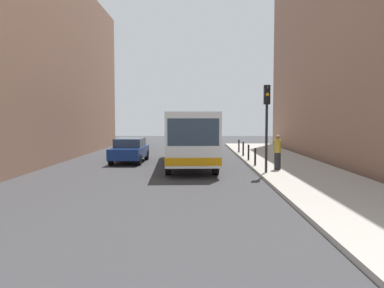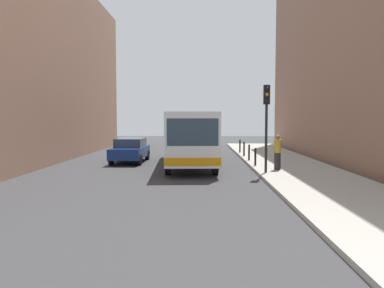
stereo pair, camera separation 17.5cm
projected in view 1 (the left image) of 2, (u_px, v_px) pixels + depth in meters
name	position (u px, v px, depth m)	size (l,w,h in m)	color
ground_plane	(191.00, 172.00, 19.74)	(80.00, 80.00, 0.00)	#38383A
sidewalk	(298.00, 170.00, 19.67)	(4.40, 40.00, 0.15)	#ADA89E
building_left	(1.00, 59.00, 23.45)	(7.00, 32.00, 12.48)	#936B56
bus	(189.00, 135.00, 22.60)	(3.06, 11.13, 3.00)	white
car_beside_bus	(130.00, 150.00, 23.93)	(1.92, 4.43, 1.48)	navy
traffic_light	(267.00, 112.00, 18.20)	(0.28, 0.33, 4.10)	black
bollard_near	(255.00, 157.00, 21.13)	(0.11, 0.11, 0.95)	black
bollard_mid	(249.00, 152.00, 23.83)	(0.11, 0.11, 0.95)	black
bollard_far	(243.00, 149.00, 26.53)	(0.11, 0.11, 0.95)	black
bollard_farthest	(239.00, 146.00, 29.23)	(0.11, 0.11, 0.95)	black
pedestrian_near_signal	(278.00, 152.00, 19.39)	(0.38, 0.38, 1.74)	#26262D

